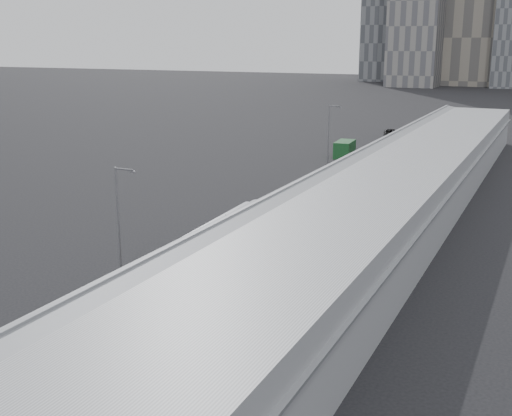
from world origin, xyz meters
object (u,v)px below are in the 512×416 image
Objects in this scene: bus_2 at (128,302)px; bus_4 at (294,210)px; street_lamp_near at (120,214)px; shipping_container at (345,149)px; street_lamp_far at (330,132)px; bus_9 at (421,133)px; bus_8 at (402,143)px; bus_3 at (229,241)px; bus_7 at (382,155)px; bus_6 at (359,166)px; bus_5 at (327,187)px; suv at (391,134)px; bus_10 at (430,125)px.

bus_4 is (0.84, 29.34, -0.03)m from bus_2.
street_lamp_near is at bearing -107.42° from bus_4.
street_lamp_far is at bearing -92.56° from shipping_container.
bus_9 reaches higher than bus_2.
street_lamp_far reaches higher than bus_4.
bus_8 is (-0.28, 53.09, 0.16)m from bus_4.
bus_8 is (0.49, 67.00, -0.07)m from bus_3.
bus_3 is at bearing -81.79° from street_lamp_far.
bus_2 is at bearing -87.21° from bus_8.
bus_9 is at bearing 94.33° from bus_2.
bus_3 reaches higher than bus_7.
bus_8 is at bearing 47.10° from shipping_container.
shipping_container is at bearing 94.56° from bus_3.
bus_6 is 1.28× the size of street_lamp_near.
bus_2 is 1.27× the size of street_lamp_far.
bus_4 is 2.09× the size of shipping_container.
shipping_container is at bearing 98.95° from bus_5.
street_lamp_far is 1.70× the size of shipping_container.
bus_7 is at bearing 83.70° from street_lamp_near.
street_lamp_near reaches higher than suv.
bus_9 is (0.33, 15.11, -0.02)m from bus_8.
bus_4 is 12.19m from bus_5.
suv is at bearing 91.11° from bus_3.
suv is at bearing 96.77° from bus_6.
bus_6 is 1.23× the size of street_lamp_far.
bus_7 is at bearing 86.86° from bus_3.
bus_4 is at bearing -84.39° from shipping_container.
bus_10 is 40.17m from shipping_container.
bus_3 is 96.54m from bus_10.
bus_9 is 26.33m from shipping_container.
bus_5 is 0.96× the size of bus_8.
bus_5 is at bearing 92.33° from bus_4.
bus_4 is at bearing 84.14° from bus_3.
bus_10 is (-0.41, 29.55, -0.08)m from bus_8.
shipping_container is at bearing -109.40° from bus_9.
shipping_container is (-8.09, -25.05, -0.22)m from bus_9.
bus_3 is at bearing -87.24° from bus_8.
shipping_container is (-7.67, 3.79, -0.09)m from bus_7.
bus_4 is at bearing -94.27° from bus_7.
bus_9 is (0.99, 39.94, 0.13)m from bus_6.
street_lamp_near is at bearing 134.19° from bus_2.
bus_9 is at bearing 85.45° from street_lamp_near.
bus_5 is (0.42, 26.09, -0.13)m from bus_3.
bus_10 is 2.22× the size of shipping_container.
bus_3 is 1.43× the size of street_lamp_far.
bus_5 is at bearing 78.72° from street_lamp_near.
bus_9 is 2.29× the size of shipping_container.
bus_9 is at bearing 90.66° from bus_4.
bus_8 reaches higher than suv.
bus_10 is at bearing 91.46° from bus_9.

